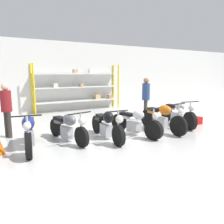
{
  "coord_description": "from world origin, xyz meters",
  "views": [
    {
      "loc": [
        -3.58,
        -5.83,
        1.99
      ],
      "look_at": [
        0.0,
        0.4,
        0.7
      ],
      "focal_mm": 35.0,
      "sensor_mm": 36.0,
      "label": 1
    }
  ],
  "objects_px": {
    "shelving_rack": "(80,87)",
    "motorcycle_orange": "(162,118)",
    "motorcycle_black": "(107,125)",
    "person_browsing": "(146,95)",
    "toolbox": "(196,121)",
    "motorcycle_blue": "(29,132)",
    "motorcycle_white": "(135,123)",
    "motorcycle_silver": "(178,114)",
    "person_near_rack": "(6,106)",
    "motorcycle_grey": "(68,127)"
  },
  "relations": [
    {
      "from": "motorcycle_blue",
      "to": "motorcycle_black",
      "type": "xyz_separation_m",
      "value": [
        2.2,
        -0.22,
        -0.03
      ]
    },
    {
      "from": "person_browsing",
      "to": "person_near_rack",
      "type": "bearing_deg",
      "value": 45.49
    },
    {
      "from": "motorcycle_orange",
      "to": "motorcycle_silver",
      "type": "bearing_deg",
      "value": 105.42
    },
    {
      "from": "motorcycle_white",
      "to": "motorcycle_orange",
      "type": "distance_m",
      "value": 1.08
    },
    {
      "from": "motorcycle_grey",
      "to": "motorcycle_black",
      "type": "bearing_deg",
      "value": 59.71
    },
    {
      "from": "motorcycle_blue",
      "to": "toolbox",
      "type": "height_order",
      "value": "motorcycle_blue"
    },
    {
      "from": "motorcycle_blue",
      "to": "motorcycle_silver",
      "type": "height_order",
      "value": "motorcycle_blue"
    },
    {
      "from": "motorcycle_white",
      "to": "shelving_rack",
      "type": "bearing_deg",
      "value": 163.45
    },
    {
      "from": "motorcycle_blue",
      "to": "toolbox",
      "type": "relative_size",
      "value": 4.56
    },
    {
      "from": "person_browsing",
      "to": "toolbox",
      "type": "height_order",
      "value": "person_browsing"
    },
    {
      "from": "motorcycle_blue",
      "to": "motorcycle_orange",
      "type": "xyz_separation_m",
      "value": [
        4.27,
        -0.38,
        0.01
      ]
    },
    {
      "from": "motorcycle_silver",
      "to": "toolbox",
      "type": "bearing_deg",
      "value": 85.61
    },
    {
      "from": "toolbox",
      "to": "motorcycle_white",
      "type": "bearing_deg",
      "value": -178.89
    },
    {
      "from": "shelving_rack",
      "to": "motorcycle_white",
      "type": "relative_size",
      "value": 2.33
    },
    {
      "from": "toolbox",
      "to": "motorcycle_grey",
      "type": "bearing_deg",
      "value": 175.69
    },
    {
      "from": "shelving_rack",
      "to": "motorcycle_black",
      "type": "relative_size",
      "value": 2.24
    },
    {
      "from": "person_browsing",
      "to": "motorcycle_grey",
      "type": "bearing_deg",
      "value": 64.52
    },
    {
      "from": "motorcycle_blue",
      "to": "person_near_rack",
      "type": "height_order",
      "value": "person_near_rack"
    },
    {
      "from": "motorcycle_silver",
      "to": "person_browsing",
      "type": "distance_m",
      "value": 1.56
    },
    {
      "from": "person_browsing",
      "to": "shelving_rack",
      "type": "bearing_deg",
      "value": -22.0
    },
    {
      "from": "motorcycle_white",
      "to": "toolbox",
      "type": "bearing_deg",
      "value": 77.31
    },
    {
      "from": "motorcycle_white",
      "to": "motorcycle_black",
      "type": "bearing_deg",
      "value": -109.02
    },
    {
      "from": "motorcycle_blue",
      "to": "motorcycle_black",
      "type": "bearing_deg",
      "value": 94.76
    },
    {
      "from": "motorcycle_black",
      "to": "toolbox",
      "type": "relative_size",
      "value": 4.8
    },
    {
      "from": "shelving_rack",
      "to": "motorcycle_white",
      "type": "bearing_deg",
      "value": -92.75
    },
    {
      "from": "motorcycle_orange",
      "to": "person_near_rack",
      "type": "height_order",
      "value": "person_near_rack"
    },
    {
      "from": "motorcycle_blue",
      "to": "person_browsing",
      "type": "xyz_separation_m",
      "value": [
        4.92,
        1.34,
        0.6
      ]
    },
    {
      "from": "motorcycle_silver",
      "to": "person_near_rack",
      "type": "height_order",
      "value": "person_near_rack"
    },
    {
      "from": "motorcycle_white",
      "to": "person_browsing",
      "type": "bearing_deg",
      "value": 120.05
    },
    {
      "from": "motorcycle_white",
      "to": "person_browsing",
      "type": "distance_m",
      "value": 2.48
    },
    {
      "from": "motorcycle_black",
      "to": "person_browsing",
      "type": "bearing_deg",
      "value": 123.03
    },
    {
      "from": "shelving_rack",
      "to": "motorcycle_orange",
      "type": "bearing_deg",
      "value": -81.56
    },
    {
      "from": "shelving_rack",
      "to": "motorcycle_silver",
      "type": "bearing_deg",
      "value": -69.29
    },
    {
      "from": "motorcycle_orange",
      "to": "motorcycle_silver",
      "type": "relative_size",
      "value": 0.97
    },
    {
      "from": "motorcycle_silver",
      "to": "person_browsing",
      "type": "height_order",
      "value": "person_browsing"
    },
    {
      "from": "motorcycle_grey",
      "to": "person_browsing",
      "type": "relative_size",
      "value": 1.1
    },
    {
      "from": "motorcycle_orange",
      "to": "person_near_rack",
      "type": "relative_size",
      "value": 1.25
    },
    {
      "from": "person_near_rack",
      "to": "toolbox",
      "type": "relative_size",
      "value": 3.83
    },
    {
      "from": "shelving_rack",
      "to": "person_browsing",
      "type": "bearing_deg",
      "value": -68.93
    },
    {
      "from": "motorcycle_orange",
      "to": "toolbox",
      "type": "height_order",
      "value": "motorcycle_orange"
    },
    {
      "from": "motorcycle_white",
      "to": "motorcycle_grey",
      "type": "bearing_deg",
      "value": -115.68
    },
    {
      "from": "motorcycle_grey",
      "to": "person_near_rack",
      "type": "xyz_separation_m",
      "value": [
        -1.48,
        1.34,
        0.54
      ]
    },
    {
      "from": "motorcycle_grey",
      "to": "toolbox",
      "type": "bearing_deg",
      "value": 72.99
    },
    {
      "from": "motorcycle_grey",
      "to": "motorcycle_silver",
      "type": "xyz_separation_m",
      "value": [
        4.3,
        -0.14,
        -0.0
      ]
    },
    {
      "from": "motorcycle_grey",
      "to": "person_browsing",
      "type": "bearing_deg",
      "value": 94.89
    },
    {
      "from": "motorcycle_white",
      "to": "person_near_rack",
      "type": "height_order",
      "value": "person_near_rack"
    },
    {
      "from": "person_browsing",
      "to": "toolbox",
      "type": "xyz_separation_m",
      "value": [
        1.27,
        -1.59,
        -0.93
      ]
    },
    {
      "from": "motorcycle_black",
      "to": "person_near_rack",
      "type": "relative_size",
      "value": 1.25
    },
    {
      "from": "person_browsing",
      "to": "toolbox",
      "type": "distance_m",
      "value": 2.24
    },
    {
      "from": "person_near_rack",
      "to": "toolbox",
      "type": "distance_m",
      "value": 6.84
    }
  ]
}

